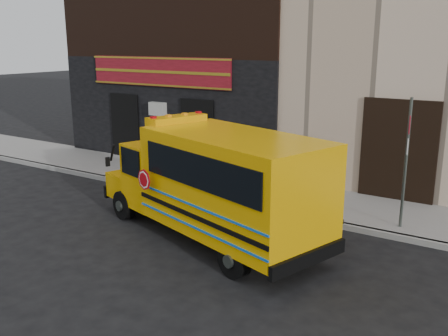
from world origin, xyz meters
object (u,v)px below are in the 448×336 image
bicycle (159,194)px  cyclist (161,187)px  school_bus (216,182)px  sign_pole (406,161)px

bicycle → cyclist: cyclist is taller
school_bus → bicycle: (-2.41, 0.76, -0.92)m
school_bus → bicycle: school_bus is taller
sign_pole → cyclist: (-6.05, -2.21, -1.10)m
school_bus → sign_pole: bearing=39.2°
sign_pole → bicycle: (-6.10, -2.25, -1.30)m
bicycle → cyclist: bearing=-68.2°
sign_pole → bicycle: sign_pole is taller
cyclist → bicycle: bearing=109.6°
school_bus → bicycle: bearing=162.5°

